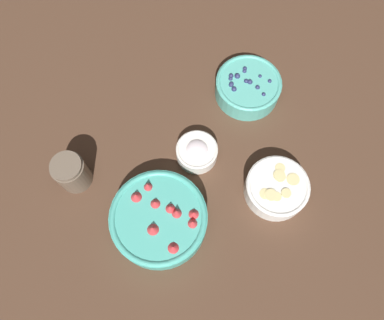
% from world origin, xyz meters
% --- Properties ---
extents(ground_plane, '(4.00, 4.00, 0.00)m').
position_xyz_m(ground_plane, '(0.00, 0.00, 0.00)').
color(ground_plane, '#4C3323').
extents(bowl_strawberries, '(0.24, 0.24, 0.09)m').
position_xyz_m(bowl_strawberries, '(0.06, 0.09, 0.04)').
color(bowl_strawberries, '#47AD9E').
rests_on(bowl_strawberries, ground_plane).
extents(bowl_blueberries, '(0.18, 0.18, 0.07)m').
position_xyz_m(bowl_blueberries, '(-0.27, -0.21, 0.04)').
color(bowl_blueberries, '#56B7A8').
rests_on(bowl_blueberries, ground_plane).
extents(bowl_bananas, '(0.16, 0.16, 0.06)m').
position_xyz_m(bowl_bananas, '(-0.25, 0.08, 0.03)').
color(bowl_bananas, white).
rests_on(bowl_bananas, ground_plane).
extents(bowl_cream, '(0.11, 0.11, 0.05)m').
position_xyz_m(bowl_cream, '(-0.08, -0.06, 0.03)').
color(bowl_cream, white).
rests_on(bowl_cream, ground_plane).
extents(jar_chocolate, '(0.08, 0.08, 0.10)m').
position_xyz_m(jar_chocolate, '(0.24, -0.08, 0.05)').
color(jar_chocolate, brown).
rests_on(jar_chocolate, ground_plane).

